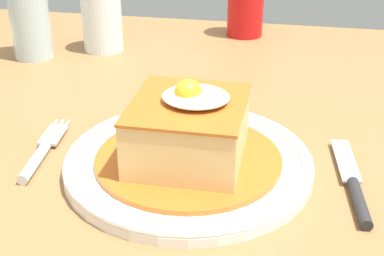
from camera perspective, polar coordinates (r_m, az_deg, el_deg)
The scene contains 7 objects.
dining_table at distance 0.68m, azimuth 0.98°, elevation -9.77°, with size 1.28×1.07×0.77m.
main_plate at distance 0.59m, azimuth -0.38°, elevation -3.55°, with size 0.27×0.27×0.02m.
sandwich_meal at distance 0.57m, azimuth -0.37°, elevation -0.58°, with size 0.20×0.20×0.09m.
fork at distance 0.64m, azimuth -15.56°, elevation -2.52°, with size 0.03×0.14×0.01m.
knife at distance 0.57m, azimuth 16.73°, elevation -6.16°, with size 0.03×0.17×0.01m.
soda_can at distance 1.02m, azimuth 5.56°, elevation 12.99°, with size 0.07×0.07×0.12m.
drinking_glass at distance 0.96m, azimuth -9.39°, elevation 10.70°, with size 0.07×0.07×0.10m.
Camera 1 is at (0.09, -0.54, 1.08)m, focal length 50.81 mm.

